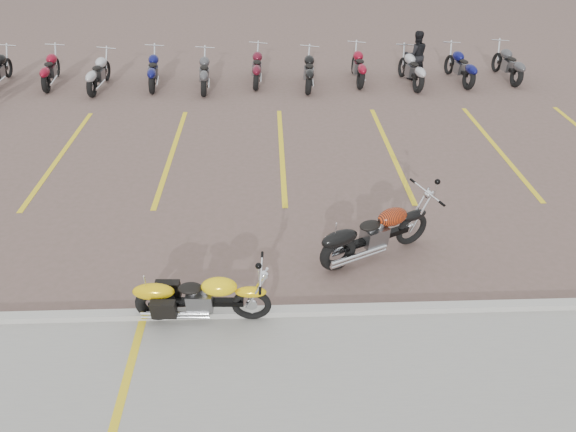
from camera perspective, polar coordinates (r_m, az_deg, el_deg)
The scene contains 7 objects.
ground at distance 10.48m, azimuth -0.07°, elevation -2.70°, with size 100.00×100.00×0.00m, color brown.
curb at distance 8.86m, azimuth 0.39°, elevation -9.67°, with size 60.00×0.18×0.12m, color #ADAAA3.
parking_stripes at distance 13.96m, azimuth -0.65°, elevation 6.59°, with size 38.00×5.50×0.01m, color yellow, non-canonical shape.
yellow_cruiser at distance 8.65m, azimuth -8.94°, elevation -8.19°, with size 2.07×0.32×0.85m.
flame_cruiser at distance 9.95m, azimuth 8.58°, elevation -1.95°, with size 2.10×1.13×0.94m.
person_b at distance 19.51m, azimuth 12.86°, elevation 15.63°, with size 0.77×0.60×1.58m, color black.
bg_bike_row at distance 18.57m, azimuth -3.34°, elevation 14.78°, with size 17.21×2.02×1.10m.
Camera 1 is at (-0.30, -8.65, 5.90)m, focal length 35.00 mm.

